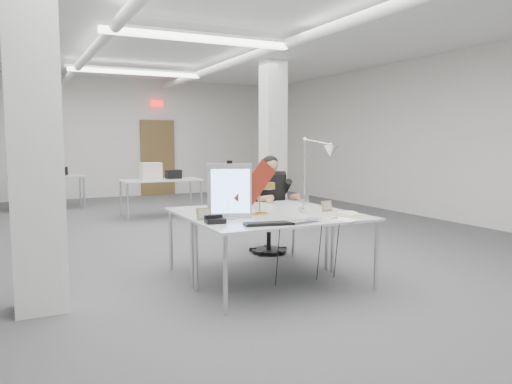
% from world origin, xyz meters
% --- Properties ---
extents(room_shell, '(10.04, 14.04, 3.24)m').
position_xyz_m(room_shell, '(0.04, 0.13, 1.69)').
color(room_shell, '#474749').
rests_on(room_shell, ground).
extents(desk_main, '(1.80, 0.90, 0.02)m').
position_xyz_m(desk_main, '(0.00, -2.50, 0.74)').
color(desk_main, silver).
rests_on(desk_main, room_shell).
extents(desk_second, '(1.80, 0.90, 0.02)m').
position_xyz_m(desk_second, '(0.00, -1.60, 0.74)').
color(desk_second, silver).
rests_on(desk_second, room_shell).
extents(bg_desk_a, '(1.60, 0.80, 0.02)m').
position_xyz_m(bg_desk_a, '(0.20, 3.00, 0.74)').
color(bg_desk_a, silver).
rests_on(bg_desk_a, room_shell).
extents(bg_desk_b, '(1.60, 0.80, 0.02)m').
position_xyz_m(bg_desk_b, '(-1.80, 5.20, 0.74)').
color(bg_desk_b, silver).
rests_on(bg_desk_b, room_shell).
extents(office_chair, '(0.61, 0.61, 1.03)m').
position_xyz_m(office_chair, '(0.64, -0.87, 0.52)').
color(office_chair, black).
rests_on(office_chair, room_shell).
extents(seated_person, '(0.62, 0.71, 0.92)m').
position_xyz_m(seated_person, '(0.64, -0.92, 0.90)').
color(seated_person, black).
rests_on(seated_person, office_chair).
extents(monitor, '(0.44, 0.19, 0.56)m').
position_xyz_m(monitor, '(-0.51, -2.22, 1.03)').
color(monitor, '#BCBCC1').
rests_on(monitor, desk_main).
extents(pennant, '(0.50, 0.05, 0.53)m').
position_xyz_m(pennant, '(-0.24, -2.26, 1.09)').
color(pennant, maroon).
rests_on(pennant, monitor).
extents(keyboard, '(0.49, 0.25, 0.02)m').
position_xyz_m(keyboard, '(-0.34, -2.76, 0.77)').
color(keyboard, black).
rests_on(keyboard, desk_main).
extents(laptop, '(0.41, 0.32, 0.03)m').
position_xyz_m(laptop, '(0.04, -2.83, 0.77)').
color(laptop, '#ABAAAF').
rests_on(laptop, desk_main).
extents(mouse, '(0.09, 0.07, 0.03)m').
position_xyz_m(mouse, '(0.41, -2.74, 0.77)').
color(mouse, '#BBBCC0').
rests_on(mouse, desk_main).
extents(bankers_lamp, '(0.31, 0.18, 0.32)m').
position_xyz_m(bankers_lamp, '(-0.13, -2.13, 0.92)').
color(bankers_lamp, gold).
rests_on(bankers_lamp, desk_main).
extents(desk_phone, '(0.21, 0.19, 0.05)m').
position_xyz_m(desk_phone, '(-0.75, -2.43, 0.78)').
color(desk_phone, black).
rests_on(desk_phone, desk_main).
extents(picture_frame_left, '(0.15, 0.05, 0.12)m').
position_xyz_m(picture_frame_left, '(-0.79, -2.20, 0.82)').
color(picture_frame_left, olive).
rests_on(picture_frame_left, desk_main).
extents(picture_frame_right, '(0.15, 0.07, 0.12)m').
position_xyz_m(picture_frame_right, '(0.67, -2.23, 0.81)').
color(picture_frame_right, '#B27A4C').
rests_on(picture_frame_right, desk_main).
extents(desk_clock, '(0.10, 0.05, 0.10)m').
position_xyz_m(desk_clock, '(0.35, -2.22, 0.81)').
color(desk_clock, '#B2B2B7').
rests_on(desk_clock, desk_main).
extents(paper_stack_a, '(0.27, 0.32, 0.01)m').
position_xyz_m(paper_stack_a, '(0.47, -2.82, 0.76)').
color(paper_stack_a, white).
rests_on(paper_stack_a, desk_main).
extents(paper_stack_b, '(0.20, 0.28, 0.01)m').
position_xyz_m(paper_stack_b, '(0.75, -2.54, 0.76)').
color(paper_stack_b, '#DBBF82').
rests_on(paper_stack_b, desk_main).
extents(paper_stack_c, '(0.20, 0.16, 0.01)m').
position_xyz_m(paper_stack_c, '(0.82, -2.42, 0.76)').
color(paper_stack_c, white).
rests_on(paper_stack_c, desk_main).
extents(beige_monitor, '(0.47, 0.46, 0.36)m').
position_xyz_m(beige_monitor, '(-0.21, -1.61, 0.93)').
color(beige_monitor, beige).
rests_on(beige_monitor, desk_second).
extents(architect_lamp, '(0.24, 0.67, 0.86)m').
position_xyz_m(architect_lamp, '(0.78, -1.82, 1.19)').
color(architect_lamp, silver).
rests_on(architect_lamp, desk_second).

